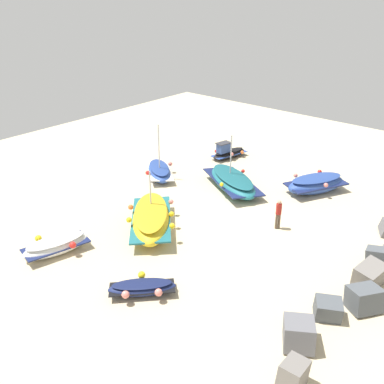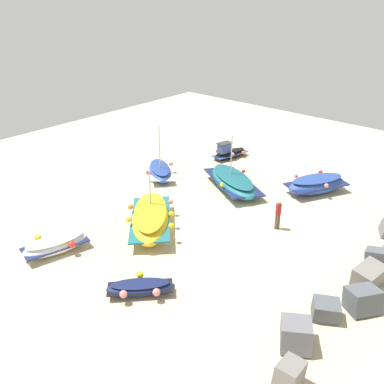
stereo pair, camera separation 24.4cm
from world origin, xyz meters
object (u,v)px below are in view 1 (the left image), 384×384
Objects in this scene: person_walking at (279,212)px; fishing_boat_3 at (233,182)px; fishing_boat_1 at (159,171)px; fishing_boat_5 at (56,245)px; fishing_boat_0 at (151,219)px; fishing_boat_4 at (142,288)px; fishing_boat_6 at (228,153)px; fishing_boat_2 at (316,184)px.

fishing_boat_3 is at bearing -168.69° from person_walking.
fishing_boat_5 is (10.39, 2.88, -0.02)m from fishing_boat_1.
fishing_boat_0 is 7.31m from fishing_boat_1.
fishing_boat_1 is 2.25× the size of person_walking.
fishing_boat_6 is (-16.02, -7.18, 0.13)m from fishing_boat_4.
fishing_boat_3 is 5.63m from person_walking.
fishing_boat_2 is 5.83m from person_walking.
fishing_boat_0 is 12.21m from fishing_boat_6.
fishing_boat_0 is 1.49× the size of fishing_boat_5.
fishing_boat_1 is 5.40m from fishing_boat_3.
fishing_boat_0 is 1.35× the size of fishing_boat_1.
fishing_boat_6 is at bearing -64.81° from fishing_boat_1.
fishing_boat_4 is at bearing 36.22° from fishing_boat_6.
person_walking is at bearing 2.17° from fishing_boat_3.
fishing_boat_2 is 1.24× the size of fishing_boat_5.
person_walking reaches higher than fishing_boat_2.
fishing_boat_0 reaches higher than fishing_boat_5.
fishing_boat_1 is at bearing -132.03° from fishing_boat_3.
fishing_boat_5 is (15.31, -6.61, -0.16)m from fishing_boat_2.
fishing_boat_3 reaches higher than fishing_boat_0.
fishing_boat_3 is at bearing 51.55° from fishing_boat_6.
person_walking reaches higher than fishing_boat_6.
person_walking is (0.86, 10.10, 0.57)m from fishing_boat_1.
fishing_boat_1 is 1.33× the size of fishing_boat_4.
fishing_boat_5 is at bearing -65.83° from fishing_boat_0.
fishing_boat_1 is 13.04m from fishing_boat_4.
fishing_boat_1 is at bearing -151.65° from fishing_boat_5.
fishing_boat_3 reaches higher than fishing_boat_6.
fishing_boat_6 is at bearing 158.91° from fishing_boat_3.
fishing_boat_5 is 2.05× the size of person_walking.
person_walking is at bearing -146.92° from fishing_boat_4.
fishing_boat_2 is 16.68m from fishing_boat_5.
fishing_boat_3 is 3.23× the size of person_walking.
fishing_boat_6 is (-16.60, -1.47, 0.01)m from fishing_boat_5.
fishing_boat_5 is 11.97m from person_walking.
fishing_boat_1 is 10.15m from person_walking.
fishing_boat_2 is 5.43m from fishing_boat_3.
fishing_boat_2 is 2.55× the size of person_walking.
fishing_boat_1 is 1.22× the size of fishing_boat_6.
fishing_boat_5 is at bearing -41.49° from fishing_boat_4.
fishing_boat_2 reaches higher than fishing_boat_5.
fishing_boat_4 is at bearing 169.19° from fishing_boat_1.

